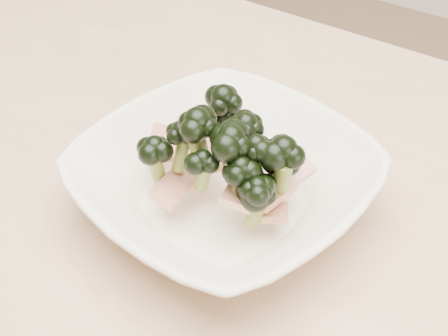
# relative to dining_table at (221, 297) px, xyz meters

# --- Properties ---
(dining_table) EXTENTS (1.20, 0.80, 0.75)m
(dining_table) POSITION_rel_dining_table_xyz_m (0.00, 0.00, 0.00)
(dining_table) COLOR tan
(dining_table) RESTS_ON ground
(broccoli_dish) EXTENTS (0.30, 0.30, 0.12)m
(broccoli_dish) POSITION_rel_dining_table_xyz_m (-0.01, 0.03, 0.14)
(broccoli_dish) COLOR #F0E3CB
(broccoli_dish) RESTS_ON dining_table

